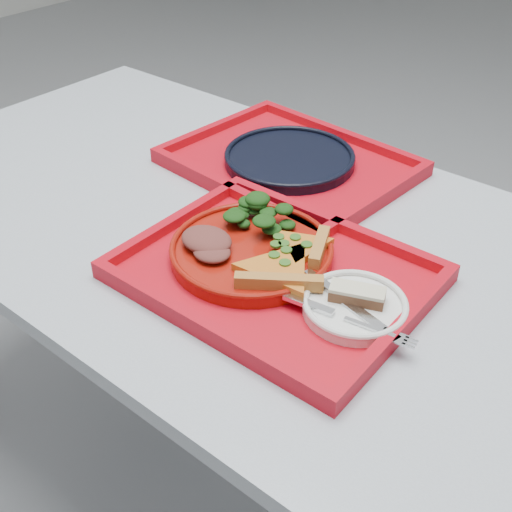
# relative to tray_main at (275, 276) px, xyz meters

# --- Properties ---
(ground) EXTENTS (10.00, 10.00, 0.00)m
(ground) POSITION_rel_tray_main_xyz_m (-0.12, 0.10, -0.76)
(ground) COLOR gray
(ground) RESTS_ON ground
(table) EXTENTS (1.60, 0.80, 0.75)m
(table) POSITION_rel_tray_main_xyz_m (-0.12, 0.10, -0.08)
(table) COLOR #9AA2AD
(table) RESTS_ON ground
(tray_main) EXTENTS (0.45, 0.35, 0.01)m
(tray_main) POSITION_rel_tray_main_xyz_m (0.00, 0.00, 0.00)
(tray_main) COLOR #BB0917
(tray_main) RESTS_ON table
(tray_far) EXTENTS (0.48, 0.38, 0.01)m
(tray_far) POSITION_rel_tray_main_xyz_m (-0.20, 0.31, 0.00)
(tray_far) COLOR #BB0917
(tray_far) RESTS_ON table
(dinner_plate) EXTENTS (0.26, 0.26, 0.02)m
(dinner_plate) POSITION_rel_tray_main_xyz_m (-0.05, 0.01, 0.02)
(dinner_plate) COLOR maroon
(dinner_plate) RESTS_ON tray_main
(side_plate) EXTENTS (0.15, 0.15, 0.01)m
(side_plate) POSITION_rel_tray_main_xyz_m (0.15, -0.00, 0.01)
(side_plate) COLOR white
(side_plate) RESTS_ON tray_main
(navy_plate) EXTENTS (0.26, 0.26, 0.02)m
(navy_plate) POSITION_rel_tray_main_xyz_m (-0.20, 0.31, 0.01)
(navy_plate) COLOR black
(navy_plate) RESTS_ON tray_far
(pizza_slice_a) EXTENTS (0.19, 0.19, 0.02)m
(pizza_slice_a) POSITION_rel_tray_main_xyz_m (0.02, -0.01, 0.03)
(pizza_slice_a) COLOR gold
(pizza_slice_a) RESTS_ON dinner_plate
(pizza_slice_b) EXTENTS (0.14, 0.13, 0.02)m
(pizza_slice_b) POSITION_rel_tray_main_xyz_m (0.01, 0.06, 0.03)
(pizza_slice_b) COLOR gold
(pizza_slice_b) RESTS_ON dinner_plate
(salad_heap) EXTENTS (0.10, 0.09, 0.05)m
(salad_heap) POSITION_rel_tray_main_xyz_m (-0.08, 0.07, 0.05)
(salad_heap) COLOR black
(salad_heap) RESTS_ON dinner_plate
(meat_portion) EXTENTS (0.09, 0.07, 0.03)m
(meat_portion) POSITION_rel_tray_main_xyz_m (-0.11, -0.03, 0.04)
(meat_portion) COLOR brown
(meat_portion) RESTS_ON dinner_plate
(dessert_bar) EXTENTS (0.08, 0.06, 0.02)m
(dessert_bar) POSITION_rel_tray_main_xyz_m (0.14, 0.01, 0.03)
(dessert_bar) COLOR #4E2D1A
(dessert_bar) RESTS_ON side_plate
(knife) EXTENTS (0.18, 0.06, 0.01)m
(knife) POSITION_rel_tray_main_xyz_m (0.14, -0.01, 0.02)
(knife) COLOR silver
(knife) RESTS_ON side_plate
(fork) EXTENTS (0.19, 0.05, 0.01)m
(fork) POSITION_rel_tray_main_xyz_m (0.15, -0.04, 0.02)
(fork) COLOR silver
(fork) RESTS_ON side_plate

